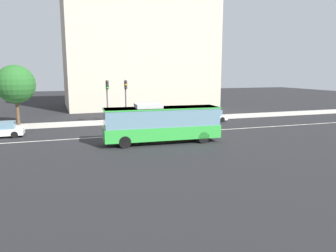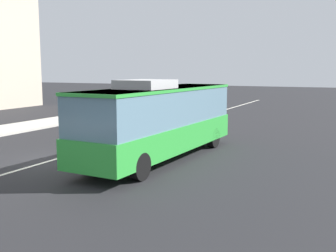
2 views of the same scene
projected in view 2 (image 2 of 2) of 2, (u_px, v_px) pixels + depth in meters
ground_plane at (51, 161)px, 17.05m from camera, size 160.00×160.00×0.00m
lane_centre_line at (51, 161)px, 17.04m from camera, size 76.00×0.16×0.01m
transit_bus at (160, 118)px, 17.24m from camera, size 10.10×2.95×3.46m
sedan_silver at (102, 112)px, 29.46m from camera, size 4.54×1.90×1.46m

